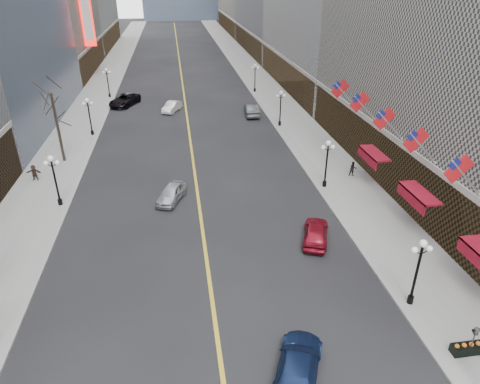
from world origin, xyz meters
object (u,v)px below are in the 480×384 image
object	(u,v)px
streetlamp_west_3	(107,80)
car_nb_mid	(172,107)
car_sb_near	(298,366)
car_sb_far	(252,110)
car_nb_near	(171,193)
car_nb_far	(125,100)
streetlamp_east_2	(281,105)
streetlamp_east_0	(418,266)
streetlamp_east_3	(255,75)
streetlamp_west_2	(89,113)
streetlamp_west_1	(54,176)
car_sb_mid	(316,232)
streetlamp_east_1	(327,159)

from	to	relation	value
streetlamp_west_3	car_nb_mid	world-z (taller)	streetlamp_west_3
car_sb_near	car_sb_far	size ratio (longest dim) A/B	1.03
car_nb_near	car_nb_far	size ratio (longest dim) A/B	0.70
streetlamp_east_2	streetlamp_west_3	xyz separation A→B (m)	(-23.60, 18.00, 0.00)
streetlamp_west_3	car_nb_far	distance (m)	5.97
streetlamp_east_0	streetlamp_east_2	world-z (taller)	same
streetlamp_east_2	streetlamp_east_3	bearing A→B (deg)	90.00
streetlamp_east_3	streetlamp_west_3	bearing A→B (deg)	180.00
streetlamp_west_3	car_nb_near	distance (m)	37.70
streetlamp_west_2	car_nb_far	xyz separation A→B (m)	(2.80, 13.15, -2.07)
streetlamp_east_2	streetlamp_west_2	world-z (taller)	same
streetlamp_east_3	car_nb_near	world-z (taller)	streetlamp_east_3
streetlamp_east_0	streetlamp_east_2	xyz separation A→B (m)	(0.00, 34.00, 0.00)
streetlamp_west_1	car_sb_near	bearing A→B (deg)	-52.24
streetlamp_east_0	streetlamp_west_3	distance (m)	57.10
streetlamp_west_3	streetlamp_east_3	bearing A→B (deg)	0.00
streetlamp_west_2	car_sb_mid	bearing A→B (deg)	-52.83
streetlamp_east_2	streetlamp_east_3	xyz separation A→B (m)	(0.00, 18.00, 0.00)
car_nb_near	car_sb_near	bearing A→B (deg)	-50.52
streetlamp_west_1	streetlamp_west_3	world-z (taller)	same
streetlamp_east_3	car_nb_far	distance (m)	21.46
car_nb_far	car_nb_near	bearing A→B (deg)	-54.67
streetlamp_east_3	car_nb_mid	xyz separation A→B (m)	(-13.80, -9.08, -2.19)
car_nb_mid	streetlamp_east_0	bearing A→B (deg)	-48.50
streetlamp_east_3	streetlamp_west_2	xyz separation A→B (m)	(-23.60, -18.00, 0.00)
streetlamp_west_1	streetlamp_west_3	bearing A→B (deg)	90.00
streetlamp_east_2	streetlamp_east_3	distance (m)	18.00
car_nb_far	streetlamp_west_1	bearing A→B (deg)	-71.74
streetlamp_east_1	streetlamp_east_2	bearing A→B (deg)	90.00
streetlamp_east_1	streetlamp_west_1	bearing A→B (deg)	180.00
streetlamp_west_1	car_nb_near	distance (m)	9.73
car_nb_near	car_sb_mid	bearing A→B (deg)	-14.79
streetlamp_east_0	streetlamp_west_3	xyz separation A→B (m)	(-23.60, 52.00, 0.00)
car_sb_mid	streetlamp_east_0	bearing A→B (deg)	135.25
streetlamp_east_1	streetlamp_west_3	distance (m)	43.05
streetlamp_east_0	car_nb_far	size ratio (longest dim) A/B	0.75
car_nb_mid	car_nb_far	distance (m)	8.18
streetlamp_east_1	car_nb_mid	bearing A→B (deg)	117.14
streetlamp_west_2	car_nb_far	distance (m)	13.60
streetlamp_east_2	car_sb_mid	distance (m)	26.77
streetlamp_west_2	streetlamp_east_2	bearing A→B (deg)	0.00
streetlamp_east_1	car_sb_near	world-z (taller)	streetlamp_east_1
streetlamp_east_1	car_nb_far	distance (m)	37.51
streetlamp_west_2	car_sb_far	xyz separation A→B (m)	(20.80, 5.29, -2.08)
streetlamp_east_2	streetlamp_west_3	distance (m)	29.68
car_sb_near	streetlamp_east_0	bearing A→B (deg)	-130.08
streetlamp_east_2	streetlamp_west_2	distance (m)	23.60
streetlamp_east_2	car_nb_mid	bearing A→B (deg)	147.13
streetlamp_east_3	streetlamp_west_1	size ratio (longest dim) A/B	1.00
streetlamp_east_2	car_sb_mid	size ratio (longest dim) A/B	1.02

